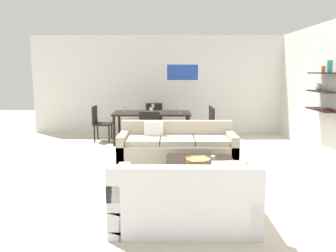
% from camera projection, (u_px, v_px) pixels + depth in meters
% --- Properties ---
extents(ground_plane, '(18.00, 18.00, 0.00)m').
position_uv_depth(ground_plane, '(174.00, 169.00, 5.92)').
color(ground_plane, beige).
extents(back_wall_unit, '(8.40, 0.09, 2.70)m').
position_uv_depth(back_wall_unit, '(184.00, 85.00, 9.18)').
color(back_wall_unit, silver).
rests_on(back_wall_unit, ground).
extents(right_wall_shelf_unit, '(0.34, 8.20, 2.70)m').
position_uv_depth(right_wall_shelf_unit, '(333.00, 92.00, 6.27)').
color(right_wall_shelf_unit, silver).
rests_on(right_wall_shelf_unit, ground).
extents(sofa_beige, '(2.15, 0.90, 0.78)m').
position_uv_depth(sofa_beige, '(177.00, 149.00, 6.21)').
color(sofa_beige, '#B2A893').
rests_on(sofa_beige, ground).
extents(loveseat_white, '(1.60, 0.90, 0.78)m').
position_uv_depth(loveseat_white, '(184.00, 200.00, 3.75)').
color(loveseat_white, white).
rests_on(loveseat_white, ground).
extents(coffee_table, '(1.05, 1.08, 0.38)m').
position_uv_depth(coffee_table, '(201.00, 175.00, 4.99)').
color(coffee_table, black).
rests_on(coffee_table, ground).
extents(decorative_bowl, '(0.37, 0.37, 0.08)m').
position_uv_depth(decorative_bowl, '(198.00, 161.00, 4.90)').
color(decorative_bowl, '#99844C').
rests_on(decorative_bowl, coffee_table).
extents(candle_jar, '(0.07, 0.07, 0.08)m').
position_uv_depth(candle_jar, '(213.00, 159.00, 5.02)').
color(candle_jar, silver).
rests_on(candle_jar, coffee_table).
extents(apple_on_coffee_table, '(0.07, 0.07, 0.07)m').
position_uv_depth(apple_on_coffee_table, '(187.00, 159.00, 5.02)').
color(apple_on_coffee_table, red).
rests_on(apple_on_coffee_table, coffee_table).
extents(dining_table, '(1.85, 0.90, 0.75)m').
position_uv_depth(dining_table, '(152.00, 115.00, 8.01)').
color(dining_table, black).
rests_on(dining_table, ground).
extents(dining_chair_right_near, '(0.44, 0.44, 0.88)m').
position_uv_depth(dining_chair_right_near, '(208.00, 124.00, 7.83)').
color(dining_chair_right_near, black).
rests_on(dining_chair_right_near, ground).
extents(dining_chair_right_far, '(0.44, 0.44, 0.88)m').
position_uv_depth(dining_chair_right_far, '(206.00, 121.00, 8.23)').
color(dining_chair_right_far, black).
rests_on(dining_chair_right_far, ground).
extents(dining_chair_left_far, '(0.44, 0.44, 0.88)m').
position_uv_depth(dining_chair_left_far, '(99.00, 121.00, 8.25)').
color(dining_chair_left_far, black).
rests_on(dining_chair_left_far, ground).
extents(dining_chair_head, '(0.44, 0.44, 0.88)m').
position_uv_depth(dining_chair_head, '(154.00, 117.00, 8.88)').
color(dining_chair_head, black).
rests_on(dining_chair_head, ground).
extents(dining_chair_foot, '(0.44, 0.44, 0.88)m').
position_uv_depth(dining_chair_foot, '(150.00, 128.00, 7.19)').
color(dining_chair_foot, black).
rests_on(dining_chair_foot, ground).
extents(wine_glass_foot, '(0.07, 0.07, 0.16)m').
position_uv_depth(wine_glass_foot, '(151.00, 110.00, 7.59)').
color(wine_glass_foot, silver).
rests_on(wine_glass_foot, dining_table).
extents(wine_glass_left_far, '(0.08, 0.08, 0.16)m').
position_uv_depth(wine_glass_left_far, '(124.00, 107.00, 8.09)').
color(wine_glass_left_far, silver).
rests_on(wine_glass_left_far, dining_table).
extents(wine_glass_right_near, '(0.07, 0.07, 0.15)m').
position_uv_depth(wine_glass_right_near, '(180.00, 109.00, 7.86)').
color(wine_glass_right_near, silver).
rests_on(wine_glass_right_near, dining_table).
extents(wine_glass_head, '(0.07, 0.07, 0.17)m').
position_uv_depth(wine_glass_head, '(153.00, 106.00, 8.36)').
color(wine_glass_head, silver).
rests_on(wine_glass_head, dining_table).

